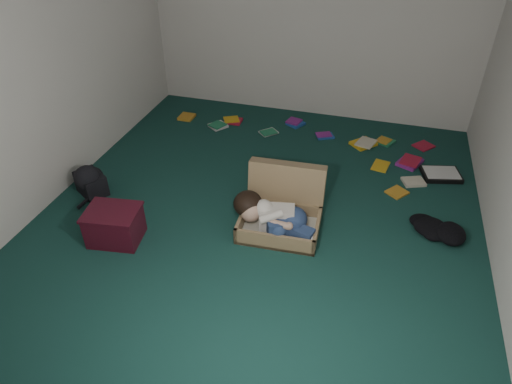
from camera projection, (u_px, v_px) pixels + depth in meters
The scene contains 11 objects.
floor at pixel (260, 213), 4.29m from camera, with size 4.50×4.50×0.00m, color #153D36.
wall_back at pixel (314, 10), 5.29m from camera, with size 4.50×4.50×0.00m, color silver.
wall_front at pixel (106, 296), 1.78m from camera, with size 4.50×4.50×0.00m, color silver.
wall_left at pixel (42, 57), 3.99m from camera, with size 4.50×4.50×0.00m, color silver.
suitcase at pixel (282, 209), 4.10m from camera, with size 0.73×0.72×0.51m.
person at pixel (273, 216), 3.94m from camera, with size 0.76×0.36×0.32m.
maroon_bin at pixel (114, 225), 3.91m from camera, with size 0.49×0.41×0.31m.
backpack at pixel (91, 183), 4.50m from camera, with size 0.39×0.31×0.23m, color black, non-canonical shape.
clothing_pile at pixel (439, 227), 4.03m from camera, with size 0.40×0.32×0.13m, color black, non-canonical shape.
paper_tray at pixel (441, 174), 4.79m from camera, with size 0.44×0.37×0.05m.
book_scatter at pixel (326, 144), 5.34m from camera, with size 3.19×1.43×0.02m.
Camera 1 is at (0.90, -3.25, 2.67)m, focal length 32.00 mm.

